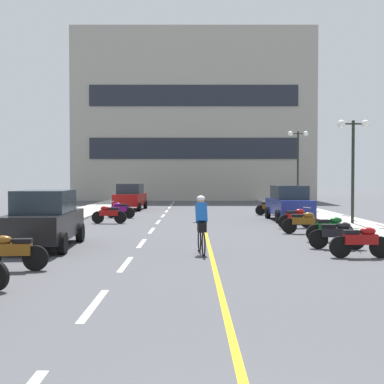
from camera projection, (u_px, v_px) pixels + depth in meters
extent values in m
plane|color=#47474C|center=(199.00, 224.00, 23.44)|extent=(140.00, 140.00, 0.00)
cube|color=#B7B2A8|center=(66.00, 218.00, 26.45)|extent=(2.40, 72.00, 0.12)
cube|color=#B7B2A8|center=(331.00, 218.00, 26.42)|extent=(2.40, 72.00, 0.12)
cube|color=silver|center=(95.00, 305.00, 8.45)|extent=(0.14, 2.20, 0.01)
cube|color=silver|center=(127.00, 264.00, 12.45)|extent=(0.14, 2.20, 0.01)
cube|color=silver|center=(143.00, 243.00, 16.45)|extent=(0.14, 2.20, 0.01)
cube|color=silver|center=(153.00, 231.00, 20.44)|extent=(0.14, 2.20, 0.01)
cube|color=silver|center=(159.00, 222.00, 24.44)|extent=(0.14, 2.20, 0.01)
cube|color=silver|center=(164.00, 216.00, 28.44)|extent=(0.14, 2.20, 0.01)
cube|color=silver|center=(168.00, 211.00, 32.44)|extent=(0.14, 2.20, 0.01)
cube|color=silver|center=(170.00, 208.00, 36.44)|extent=(0.14, 2.20, 0.01)
cube|color=silver|center=(173.00, 205.00, 40.44)|extent=(0.14, 2.20, 0.01)
cube|color=silver|center=(174.00, 202.00, 44.43)|extent=(0.14, 2.20, 0.01)
cube|color=silver|center=(176.00, 200.00, 48.43)|extent=(0.14, 2.20, 0.01)
cube|color=gold|center=(203.00, 219.00, 26.44)|extent=(0.12, 66.00, 0.01)
cube|color=#9E998E|center=(195.00, 119.00, 52.15)|extent=(24.09, 9.93, 17.02)
cube|color=#1E232D|center=(195.00, 148.00, 47.24)|extent=(20.23, 0.10, 2.04)
cube|color=#1E232D|center=(195.00, 95.00, 47.09)|extent=(20.23, 0.10, 2.04)
cylinder|color=black|center=(354.00, 172.00, 22.45)|extent=(0.14, 0.14, 4.74)
cylinder|color=black|center=(354.00, 124.00, 22.39)|extent=(1.10, 0.08, 0.08)
sphere|color=white|center=(343.00, 124.00, 22.39)|extent=(0.36, 0.36, 0.36)
sphere|color=white|center=(366.00, 124.00, 22.39)|extent=(0.36, 0.36, 0.36)
cylinder|color=black|center=(299.00, 169.00, 35.05)|extent=(0.14, 0.14, 5.44)
cylinder|color=black|center=(299.00, 134.00, 34.98)|extent=(1.10, 0.08, 0.08)
sphere|color=white|center=(292.00, 134.00, 34.98)|extent=(0.36, 0.36, 0.36)
sphere|color=white|center=(307.00, 134.00, 34.98)|extent=(0.36, 0.36, 0.36)
cylinder|color=black|center=(32.00, 233.00, 16.75)|extent=(0.25, 0.65, 0.64)
cylinder|color=black|center=(81.00, 233.00, 16.83)|extent=(0.25, 0.65, 0.64)
cylinder|color=black|center=(4.00, 244.00, 13.96)|extent=(0.25, 0.65, 0.64)
cylinder|color=black|center=(63.00, 243.00, 14.03)|extent=(0.25, 0.65, 0.64)
cube|color=black|center=(46.00, 225.00, 15.38)|extent=(1.89, 4.27, 0.80)
cube|color=#1E2833|center=(46.00, 201.00, 15.36)|extent=(1.66, 2.27, 0.70)
cylinder|color=black|center=(269.00, 213.00, 26.70)|extent=(0.24, 0.65, 0.64)
cylinder|color=black|center=(299.00, 212.00, 26.75)|extent=(0.24, 0.65, 0.64)
cylinder|color=black|center=(279.00, 217.00, 23.90)|extent=(0.24, 0.65, 0.64)
cylinder|color=black|center=(314.00, 216.00, 23.95)|extent=(0.24, 0.65, 0.64)
cube|color=navy|center=(290.00, 207.00, 25.31)|extent=(1.83, 4.25, 0.80)
cube|color=#1E2833|center=(290.00, 192.00, 25.29)|extent=(1.63, 2.25, 0.70)
cylinder|color=black|center=(123.00, 204.00, 35.40)|extent=(0.25, 0.65, 0.64)
cylinder|color=black|center=(146.00, 204.00, 35.31)|extent=(0.25, 0.65, 0.64)
cylinder|color=black|center=(115.00, 206.00, 32.61)|extent=(0.25, 0.65, 0.64)
cylinder|color=black|center=(140.00, 206.00, 32.52)|extent=(0.25, 0.65, 0.64)
cube|color=maroon|center=(131.00, 199.00, 33.95)|extent=(1.91, 4.28, 0.80)
cube|color=#1E2833|center=(131.00, 189.00, 33.93)|extent=(1.67, 2.28, 0.70)
cylinder|color=black|center=(37.00, 258.00, 11.55)|extent=(0.61, 0.15, 0.60)
cube|color=brown|center=(13.00, 249.00, 11.50)|extent=(0.92, 0.36, 0.28)
ellipsoid|color=brown|center=(4.00, 240.00, 11.47)|extent=(0.46, 0.28, 0.22)
cube|color=black|center=(24.00, 241.00, 11.51)|extent=(0.46, 0.28, 0.10)
cylinder|color=black|center=(382.00, 247.00, 13.39)|extent=(0.60, 0.11, 0.60)
cylinder|color=black|center=(341.00, 247.00, 13.41)|extent=(0.60, 0.11, 0.60)
cube|color=maroon|center=(362.00, 239.00, 13.40)|extent=(0.91, 0.30, 0.28)
ellipsoid|color=maroon|center=(369.00, 231.00, 13.38)|extent=(0.44, 0.25, 0.22)
cube|color=black|center=(353.00, 232.00, 13.40)|extent=(0.44, 0.25, 0.10)
cylinder|color=silver|center=(382.00, 225.00, 13.37)|extent=(0.04, 0.60, 0.03)
cylinder|color=black|center=(356.00, 240.00, 14.94)|extent=(0.61, 0.21, 0.60)
cylinder|color=black|center=(319.00, 239.00, 15.14)|extent=(0.61, 0.21, 0.60)
cube|color=black|center=(338.00, 233.00, 15.03)|extent=(0.94, 0.44, 0.28)
ellipsoid|color=black|center=(345.00, 226.00, 14.99)|extent=(0.48, 0.32, 0.22)
cube|color=black|center=(329.00, 226.00, 15.07)|extent=(0.48, 0.32, 0.10)
cylinder|color=silver|center=(356.00, 221.00, 14.92)|extent=(0.14, 0.60, 0.03)
cylinder|color=black|center=(347.00, 233.00, 16.89)|extent=(0.61, 0.16, 0.60)
cylinder|color=black|center=(316.00, 233.00, 16.79)|extent=(0.61, 0.16, 0.60)
cube|color=#0C4C19|center=(331.00, 227.00, 16.83)|extent=(0.92, 0.36, 0.28)
ellipsoid|color=#0C4C19|center=(337.00, 220.00, 16.84)|extent=(0.46, 0.28, 0.22)
cube|color=black|center=(324.00, 221.00, 16.80)|extent=(0.46, 0.28, 0.10)
cylinder|color=silver|center=(347.00, 216.00, 16.87)|extent=(0.09, 0.60, 0.03)
cylinder|color=black|center=(319.00, 226.00, 19.20)|extent=(0.61, 0.14, 0.60)
cylinder|color=black|center=(290.00, 226.00, 19.28)|extent=(0.61, 0.14, 0.60)
cube|color=brown|center=(304.00, 221.00, 19.24)|extent=(0.92, 0.34, 0.28)
ellipsoid|color=brown|center=(310.00, 215.00, 19.22)|extent=(0.46, 0.27, 0.22)
cube|color=black|center=(298.00, 216.00, 19.25)|extent=(0.46, 0.27, 0.10)
cylinder|color=silver|center=(319.00, 211.00, 19.19)|extent=(0.07, 0.60, 0.03)
cylinder|color=black|center=(308.00, 221.00, 21.53)|extent=(0.60, 0.27, 0.60)
cylinder|color=black|center=(285.00, 222.00, 21.22)|extent=(0.60, 0.27, 0.60)
cube|color=maroon|center=(297.00, 216.00, 21.37)|extent=(0.94, 0.53, 0.28)
ellipsoid|color=maroon|center=(301.00, 211.00, 21.42)|extent=(0.49, 0.36, 0.22)
cube|color=black|center=(292.00, 212.00, 21.29)|extent=(0.49, 0.36, 0.10)
cylinder|color=silver|center=(308.00, 208.00, 21.51)|extent=(0.20, 0.58, 0.03)
cylinder|color=black|center=(99.00, 217.00, 23.64)|extent=(0.60, 0.12, 0.60)
cylinder|color=black|center=(121.00, 217.00, 23.60)|extent=(0.60, 0.12, 0.60)
cube|color=maroon|center=(110.00, 213.00, 23.61)|extent=(0.91, 0.32, 0.28)
ellipsoid|color=maroon|center=(106.00, 208.00, 23.62)|extent=(0.45, 0.26, 0.22)
cube|color=black|center=(115.00, 209.00, 23.60)|extent=(0.45, 0.26, 0.10)
cylinder|color=silver|center=(99.00, 205.00, 23.63)|extent=(0.05, 0.60, 0.03)
cylinder|color=black|center=(112.00, 212.00, 27.03)|extent=(0.60, 0.28, 0.60)
cylinder|color=black|center=(131.00, 213.00, 26.70)|extent=(0.60, 0.28, 0.60)
cube|color=#590C59|center=(121.00, 209.00, 26.86)|extent=(0.94, 0.54, 0.28)
ellipsoid|color=#590C59|center=(118.00, 205.00, 26.91)|extent=(0.49, 0.36, 0.22)
cube|color=black|center=(126.00, 205.00, 26.78)|extent=(0.49, 0.36, 0.10)
cylinder|color=silver|center=(112.00, 202.00, 27.02)|extent=(0.21, 0.58, 0.03)
cylinder|color=black|center=(279.00, 210.00, 29.04)|extent=(0.61, 0.17, 0.60)
cylinder|color=black|center=(261.00, 210.00, 28.90)|extent=(0.61, 0.17, 0.60)
cube|color=brown|center=(270.00, 206.00, 28.96)|extent=(0.93, 0.39, 0.28)
ellipsoid|color=brown|center=(274.00, 203.00, 28.98)|extent=(0.47, 0.29, 0.22)
cube|color=black|center=(266.00, 203.00, 28.93)|extent=(0.47, 0.29, 0.10)
cylinder|color=silver|center=(279.00, 200.00, 29.02)|extent=(0.10, 0.60, 0.03)
torus|color=black|center=(200.00, 240.00, 14.68)|extent=(0.11, 0.72, 0.72)
torus|color=black|center=(205.00, 245.00, 13.63)|extent=(0.11, 0.72, 0.72)
cylinder|color=black|center=(203.00, 232.00, 14.12)|extent=(0.13, 0.95, 0.04)
cube|color=black|center=(203.00, 225.00, 13.96)|extent=(0.12, 0.21, 0.06)
cylinder|color=black|center=(201.00, 222.00, 14.56)|extent=(0.42, 0.07, 0.03)
cube|color=black|center=(203.00, 227.00, 14.02)|extent=(0.27, 0.38, 0.28)
cube|color=blue|center=(202.00, 213.00, 14.15)|extent=(0.36, 0.48, 0.61)
sphere|color=tan|center=(202.00, 201.00, 14.27)|extent=(0.20, 0.20, 0.20)
ellipsoid|color=white|center=(202.00, 198.00, 14.27)|extent=(0.24, 0.26, 0.16)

